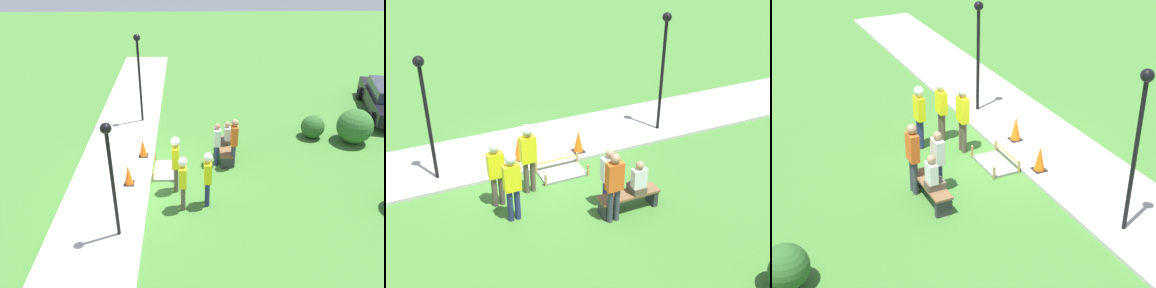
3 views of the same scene
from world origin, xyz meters
The scene contains 14 objects.
ground_plane centered at (0.00, 0.00, 0.00)m, with size 60.00×60.00×0.00m, color #3D702D.
sidewalk centered at (0.00, -1.34, 0.05)m, with size 28.00×2.68×0.10m.
wet_concrete_patch centered at (-0.78, 0.44, 0.04)m, with size 1.31×0.79×0.36m.
traffic_cone_near_patch centered at (-1.66, -0.39, 0.44)m, with size 0.34×0.34×0.70m.
traffic_cone_far_patch centered at (0.10, -0.70, 0.46)m, with size 0.34×0.34×0.72m.
park_bench centered at (-1.64, 2.64, 0.34)m, with size 1.58×0.44×0.50m.
person_seated_on_bench centered at (-1.86, 2.69, 0.84)m, with size 0.36×0.44×0.89m.
worker_supervisor centered at (1.23, 1.11, 1.08)m, with size 0.40×0.26×1.81m.
worker_assistant centered at (1.06, 1.85, 1.11)m, with size 0.40×0.27×1.85m.
worker_trainee centered at (0.32, 0.87, 1.21)m, with size 0.40×0.28×1.97m.
bystander_in_orange_shirt centered at (-1.09, 2.88, 1.07)m, with size 0.40×0.24×1.87m.
bystander_in_gray_shirt centered at (-1.26, 2.30, 0.91)m, with size 0.40×0.22×1.63m.
lamppost_near centered at (2.45, -0.67, 2.40)m, with size 0.28×0.28×3.45m.
lamppost_far centered at (-4.65, -0.72, 2.58)m, with size 0.28×0.28×3.77m.
Camera 2 is at (3.53, 11.01, 7.23)m, focal length 45.00 mm.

